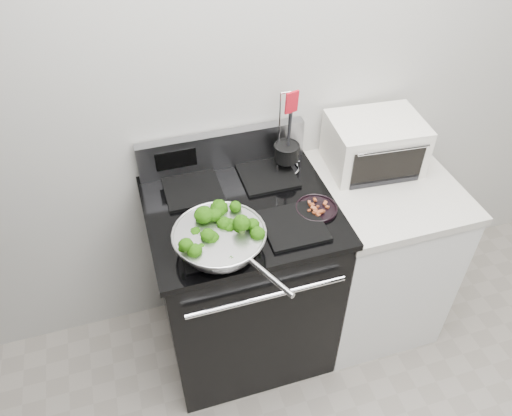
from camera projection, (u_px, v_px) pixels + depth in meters
name	position (u px, v px, depth m)	size (l,w,h in m)	color
back_wall	(285.00, 73.00, 2.12)	(4.00, 0.02, 2.70)	#B5B3AC
gas_range	(243.00, 279.00, 2.39)	(0.79, 0.69, 1.13)	black
counter	(371.00, 252.00, 2.56)	(0.62, 0.68, 0.92)	white
skillet	(220.00, 239.00, 1.87)	(0.36, 0.54, 0.08)	silver
broccoli_pile	(219.00, 235.00, 1.86)	(0.28, 0.28, 0.10)	black
bacon_plate	(317.00, 206.00, 2.06)	(0.18, 0.18, 0.04)	black
utensil_holder	(286.00, 156.00, 2.23)	(0.13, 0.13, 0.40)	silver
toaster_oven	(374.00, 144.00, 2.27)	(0.43, 0.34, 0.24)	silver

